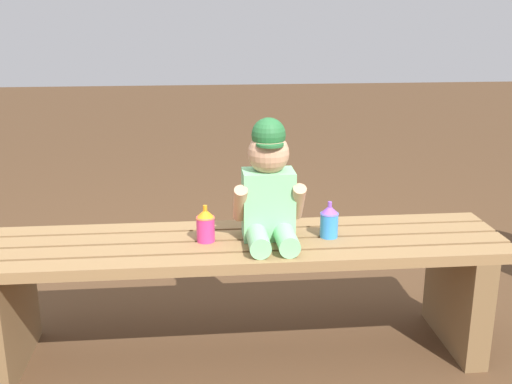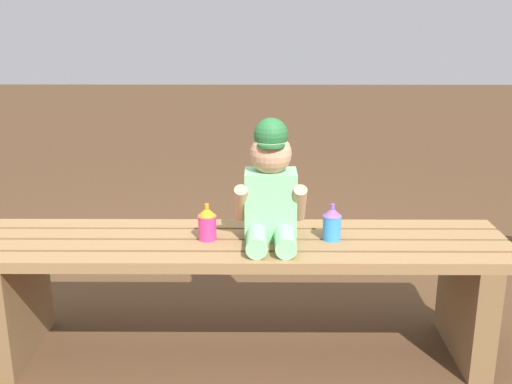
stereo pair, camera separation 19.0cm
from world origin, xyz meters
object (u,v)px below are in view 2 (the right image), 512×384
(child_figure, at_px, (271,188))
(sippy_cup_right, at_px, (332,223))
(park_bench, at_px, (242,275))
(sippy_cup_left, at_px, (207,223))

(child_figure, distance_m, sippy_cup_right, 0.24)
(park_bench, relative_size, sippy_cup_right, 14.36)
(sippy_cup_right, bearing_deg, sippy_cup_left, 180.00)
(child_figure, distance_m, sippy_cup_left, 0.24)
(park_bench, bearing_deg, child_figure, 3.00)
(child_figure, xyz_separation_m, sippy_cup_left, (-0.21, -0.00, -0.12))
(park_bench, height_order, child_figure, child_figure)
(park_bench, xyz_separation_m, sippy_cup_left, (-0.11, 0.00, 0.19))
(child_figure, height_order, sippy_cup_left, child_figure)
(sippy_cup_left, xyz_separation_m, sippy_cup_right, (0.41, 0.00, 0.00))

